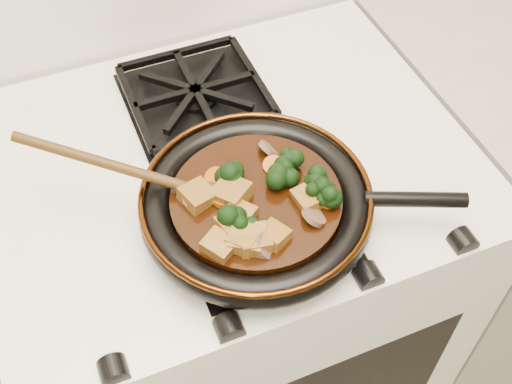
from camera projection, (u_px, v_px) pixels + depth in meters
name	position (u px, v px, depth m)	size (l,w,h in m)	color
stove	(233.00, 300.00, 1.35)	(0.76, 0.60, 0.90)	white
burner_grate_front	(260.00, 218.00, 0.91)	(0.23, 0.23, 0.03)	black
burner_grate_back	(196.00, 94.00, 1.08)	(0.23, 0.23, 0.03)	black
skillet	(258.00, 204.00, 0.89)	(0.43, 0.33, 0.05)	black
braising_sauce	(256.00, 202.00, 0.89)	(0.24, 0.24, 0.02)	black
tofu_cube_0	(219.00, 246.00, 0.82)	(0.04, 0.03, 0.02)	brown
tofu_cube_1	(241.00, 216.00, 0.85)	(0.04, 0.03, 0.02)	brown
tofu_cube_2	(246.00, 239.00, 0.82)	(0.04, 0.04, 0.02)	brown
tofu_cube_3	(234.00, 225.00, 0.84)	(0.04, 0.04, 0.02)	brown
tofu_cube_4	(232.00, 193.00, 0.87)	(0.04, 0.04, 0.02)	brown
tofu_cube_5	(237.00, 220.00, 0.84)	(0.04, 0.04, 0.02)	brown
tofu_cube_6	(198.00, 196.00, 0.87)	(0.04, 0.04, 0.02)	brown
tofu_cube_7	(254.00, 240.00, 0.82)	(0.04, 0.04, 0.02)	brown
tofu_cube_8	(274.00, 235.00, 0.83)	(0.04, 0.03, 0.02)	brown
tofu_cube_9	(309.00, 198.00, 0.87)	(0.04, 0.04, 0.02)	brown
tofu_cube_10	(244.00, 239.00, 0.82)	(0.04, 0.04, 0.02)	brown
broccoli_floret_0	(279.00, 175.00, 0.89)	(0.06, 0.06, 0.05)	black
broccoli_floret_1	(232.00, 175.00, 0.89)	(0.06, 0.06, 0.05)	black
broccoli_floret_2	(239.00, 220.00, 0.84)	(0.06, 0.06, 0.05)	black
broccoli_floret_3	(325.00, 194.00, 0.87)	(0.06, 0.06, 0.05)	black
broccoli_floret_4	(314.00, 186.00, 0.88)	(0.06, 0.06, 0.05)	black
broccoli_floret_5	(286.00, 164.00, 0.90)	(0.06, 0.06, 0.05)	black
carrot_coin_0	(327.00, 199.00, 0.87)	(0.03, 0.03, 0.01)	#AF4404
carrot_coin_1	(247.00, 239.00, 0.83)	(0.03, 0.03, 0.01)	#AF4404
carrot_coin_2	(234.00, 205.00, 0.86)	(0.03, 0.03, 0.01)	#AF4404
carrot_coin_3	(224.00, 199.00, 0.87)	(0.03, 0.03, 0.01)	#AF4404
carrot_coin_4	(274.00, 165.00, 0.91)	(0.03, 0.03, 0.01)	#AF4404
carrot_coin_5	(215.00, 177.00, 0.89)	(0.03, 0.03, 0.01)	#AF4404
mushroom_slice_0	(314.00, 216.00, 0.85)	(0.03, 0.03, 0.01)	brown
mushroom_slice_1	(268.00, 149.00, 0.93)	(0.03, 0.03, 0.01)	brown
mushroom_slice_2	(193.00, 199.00, 0.87)	(0.03, 0.03, 0.01)	brown
mushroom_slice_3	(265.00, 245.00, 0.82)	(0.04, 0.04, 0.01)	brown
wooden_spoon	(150.00, 177.00, 0.87)	(0.16, 0.11, 0.27)	#452B0E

